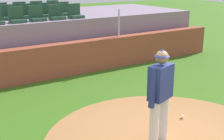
# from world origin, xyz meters

# --- Properties ---
(pitcher) EXTENTS (0.75, 0.39, 1.75)m
(pitcher) POSITION_xyz_m (-0.18, 0.10, 1.26)
(pitcher) COLOR silver
(pitcher) RESTS_ON pitchers_mound
(baseball) EXTENTS (0.07, 0.07, 0.07)m
(baseball) POSITION_xyz_m (0.93, 0.58, 0.28)
(baseball) COLOR white
(baseball) RESTS_ON pitchers_mound
(brick_barrier) EXTENTS (13.80, 0.40, 1.08)m
(brick_barrier) POSITION_xyz_m (0.00, 5.49, 0.54)
(brick_barrier) COLOR #A14935
(brick_barrier) RESTS_ON ground_plane
(fence_post_right) EXTENTS (0.06, 0.06, 0.97)m
(fence_post_right) POSITION_xyz_m (2.62, 5.49, 1.57)
(fence_post_right) COLOR silver
(fence_post_right) RESTS_ON brick_barrier
(bleacher_platform) EXTENTS (13.31, 4.10, 1.73)m
(bleacher_platform) POSITION_xyz_m (0.00, 8.01, 0.86)
(bleacher_platform) COLOR gray
(bleacher_platform) RESTS_ON ground_plane
(stadium_chair_1) EXTENTS (0.48, 0.44, 0.50)m
(stadium_chair_1) POSITION_xyz_m (-0.69, 6.47, 1.88)
(stadium_chair_1) COLOR #274B35
(stadium_chair_1) RESTS_ON bleacher_platform
(stadium_chair_2) EXTENTS (0.48, 0.44, 0.50)m
(stadium_chair_2) POSITION_xyz_m (-0.00, 6.50, 1.88)
(stadium_chair_2) COLOR #274B35
(stadium_chair_2) RESTS_ON bleacher_platform
(stadium_chair_3) EXTENTS (0.48, 0.44, 0.50)m
(stadium_chair_3) POSITION_xyz_m (0.69, 6.50, 1.88)
(stadium_chair_3) COLOR #274B35
(stadium_chair_3) RESTS_ON bleacher_platform
(stadium_chair_4) EXTENTS (0.48, 0.44, 0.50)m
(stadium_chair_4) POSITION_xyz_m (1.41, 6.48, 1.88)
(stadium_chair_4) COLOR #274B35
(stadium_chair_4) RESTS_ON bleacher_platform
(stadium_chair_6) EXTENTS (0.48, 0.44, 0.50)m
(stadium_chair_6) POSITION_xyz_m (-0.67, 7.36, 1.88)
(stadium_chair_6) COLOR #274B35
(stadium_chair_6) RESTS_ON bleacher_platform
(stadium_chair_7) EXTENTS (0.48, 0.44, 0.50)m
(stadium_chair_7) POSITION_xyz_m (-0.02, 7.37, 1.88)
(stadium_chair_7) COLOR #274B35
(stadium_chair_7) RESTS_ON bleacher_platform
(stadium_chair_8) EXTENTS (0.48, 0.44, 0.50)m
(stadium_chair_8) POSITION_xyz_m (0.68, 7.38, 1.88)
(stadium_chair_8) COLOR #274B35
(stadium_chair_8) RESTS_ON bleacher_platform
(stadium_chair_9) EXTENTS (0.48, 0.44, 0.50)m
(stadium_chair_9) POSITION_xyz_m (1.40, 7.41, 1.88)
(stadium_chair_9) COLOR #274B35
(stadium_chair_9) RESTS_ON bleacher_platform
(stadium_chair_11) EXTENTS (0.48, 0.44, 0.50)m
(stadium_chair_11) POSITION_xyz_m (-0.69, 8.28, 1.88)
(stadium_chair_11) COLOR #274B35
(stadium_chair_11) RESTS_ON bleacher_platform
(stadium_chair_12) EXTENTS (0.48, 0.44, 0.50)m
(stadium_chair_12) POSITION_xyz_m (0.01, 8.28, 1.88)
(stadium_chair_12) COLOR #274B35
(stadium_chair_12) RESTS_ON bleacher_platform
(stadium_chair_13) EXTENTS (0.48, 0.44, 0.50)m
(stadium_chair_13) POSITION_xyz_m (0.68, 8.28, 1.88)
(stadium_chair_13) COLOR #274B35
(stadium_chair_13) RESTS_ON bleacher_platform
(stadium_chair_14) EXTENTS (0.48, 0.44, 0.50)m
(stadium_chair_14) POSITION_xyz_m (1.38, 8.31, 1.88)
(stadium_chair_14) COLOR #274B35
(stadium_chair_14) RESTS_ON bleacher_platform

